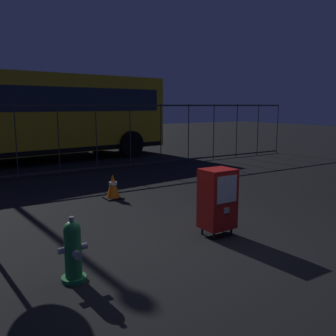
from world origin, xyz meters
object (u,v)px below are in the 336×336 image
(traffic_cone, at_px, (113,187))
(bus_near, at_px, (19,113))
(newspaper_box_primary, at_px, (217,199))
(fire_hydrant, at_px, (73,251))

(traffic_cone, relative_size, bus_near, 0.05)
(newspaper_box_primary, height_order, traffic_cone, newspaper_box_primary)
(newspaper_box_primary, height_order, bus_near, bus_near)
(traffic_cone, height_order, bus_near, bus_near)
(fire_hydrant, xyz_separation_m, traffic_cone, (1.95, 3.20, -0.09))
(fire_hydrant, xyz_separation_m, newspaper_box_primary, (2.33, 0.28, 0.22))
(newspaper_box_primary, bearing_deg, traffic_cone, 97.30)
(newspaper_box_primary, distance_m, bus_near, 9.36)
(bus_near, bearing_deg, newspaper_box_primary, -91.16)
(fire_hydrant, xyz_separation_m, bus_near, (1.43, 9.52, 1.36))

